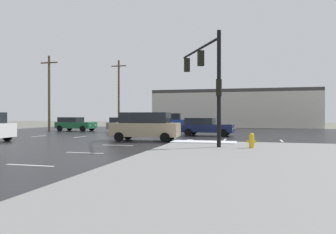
{
  "coord_description": "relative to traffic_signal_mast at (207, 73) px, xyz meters",
  "views": [
    {
      "loc": [
        7.86,
        -24.11,
        1.88
      ],
      "look_at": [
        0.47,
        4.47,
        1.68
      ],
      "focal_mm": 34.25,
      "sensor_mm": 36.0,
      "label": 1
    }
  ],
  "objects": [
    {
      "name": "utility_pole_distant",
      "position": [
        -15.76,
        23.63,
        0.68
      ],
      "size": [
        2.2,
        0.28,
        9.65
      ],
      "color": "brown",
      "rests_on": "ground_plane"
    },
    {
      "name": "utility_pole_far",
      "position": [
        -20.44,
        14.04,
        0.25
      ],
      "size": [
        2.2,
        0.28,
        8.8
      ],
      "color": "brown",
      "rests_on": "ground_plane"
    },
    {
      "name": "road_asphalt",
      "position": [
        -5.37,
        5.26,
        -4.35
      ],
      "size": [
        44.0,
        44.0,
        0.02
      ],
      "primitive_type": "cube",
      "color": "#232326",
      "rests_on": "ground_plane"
    },
    {
      "name": "snow_strip_curbside",
      "position": [
        -0.37,
        1.26,
        -4.19
      ],
      "size": [
        4.0,
        1.6,
        0.06
      ],
      "primitive_type": "cube",
      "color": "white",
      "rests_on": "sidewalk_corner"
    },
    {
      "name": "fire_hydrant",
      "position": [
        2.54,
        -1.44,
        -3.82
      ],
      "size": [
        0.48,
        0.26,
        0.79
      ],
      "color": "gold",
      "rests_on": "sidewalk_corner"
    },
    {
      "name": "traffic_signal_mast",
      "position": [
        0.0,
        0.0,
        0.0
      ],
      "size": [
        3.21,
        5.62,
        6.28
      ],
      "rotation": [
        0.0,
        0.0,
        2.08
      ],
      "color": "black",
      "rests_on": "sidewalk_corner"
    },
    {
      "name": "sedan_navy",
      "position": [
        -1.37,
        9.38,
        -3.51
      ],
      "size": [
        4.63,
        2.27,
        1.58
      ],
      "rotation": [
        0.0,
        0.0,
        -0.07
      ],
      "color": "#141E47",
      "rests_on": "road_asphalt"
    },
    {
      "name": "lane_markings",
      "position": [
        -4.17,
        3.88,
        -4.34
      ],
      "size": [
        36.15,
        36.15,
        0.01
      ],
      "color": "silver",
      "rests_on": "road_asphalt"
    },
    {
      "name": "suv_blue",
      "position": [
        -7.26,
        18.17,
        -3.27
      ],
      "size": [
        4.99,
        2.61,
        2.03
      ],
      "rotation": [
        0.0,
        0.0,
        3.26
      ],
      "color": "navy",
      "rests_on": "road_asphalt"
    },
    {
      "name": "suv_tan",
      "position": [
        -4.79,
        2.85,
        -3.27
      ],
      "size": [
        4.92,
        2.37,
        2.03
      ],
      "rotation": [
        0.0,
        0.0,
        3.19
      ],
      "color": "tan",
      "rests_on": "road_asphalt"
    },
    {
      "name": "strip_building_background",
      "position": [
        -0.0,
        31.94,
        -1.53
      ],
      "size": [
        24.28,
        8.0,
        5.65
      ],
      "color": "beige",
      "rests_on": "ground_plane"
    },
    {
      "name": "sedan_grey",
      "position": [
        -10.22,
        13.06,
        -3.51
      ],
      "size": [
        4.58,
        2.13,
        1.58
      ],
      "rotation": [
        0.0,
        0.0,
        -0.03
      ],
      "color": "slate",
      "rests_on": "road_asphalt"
    },
    {
      "name": "ground_plane",
      "position": [
        -5.37,
        5.26,
        -4.36
      ],
      "size": [
        120.0,
        120.0,
        0.0
      ],
      "primitive_type": "plane",
      "color": "slate"
    },
    {
      "name": "sedan_green",
      "position": [
        -17.05,
        13.92,
        -3.51
      ],
      "size": [
        4.65,
        2.33,
        1.58
      ],
      "rotation": [
        0.0,
        0.0,
        -0.08
      ],
      "color": "#195933",
      "rests_on": "road_asphalt"
    }
  ]
}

